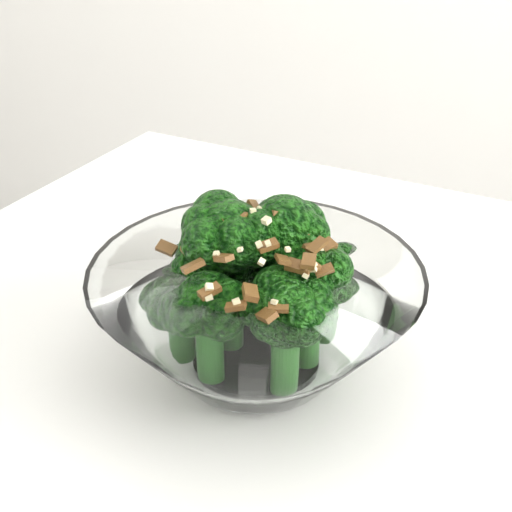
# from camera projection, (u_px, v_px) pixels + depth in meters

# --- Properties ---
(broccoli_dish) EXTENTS (0.23, 0.23, 0.13)m
(broccoli_dish) POSITION_uv_depth(u_px,v_px,m) (256.00, 309.00, 0.50)
(broccoli_dish) COLOR white
(broccoli_dish) RESTS_ON table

